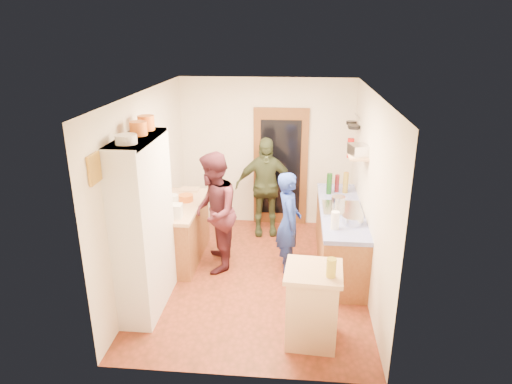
# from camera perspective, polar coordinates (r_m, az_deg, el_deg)

# --- Properties ---
(floor) EXTENTS (3.00, 4.00, 0.02)m
(floor) POSITION_cam_1_polar(r_m,az_deg,el_deg) (6.68, 0.02, -10.56)
(floor) COLOR maroon
(floor) RESTS_ON ground
(ceiling) EXTENTS (3.00, 4.00, 0.02)m
(ceiling) POSITION_cam_1_polar(r_m,az_deg,el_deg) (5.81, 0.03, 12.32)
(ceiling) COLOR silver
(ceiling) RESTS_ON ground
(wall_back) EXTENTS (3.00, 0.02, 2.60)m
(wall_back) POSITION_cam_1_polar(r_m,az_deg,el_deg) (8.03, 1.34, 4.92)
(wall_back) COLOR silver
(wall_back) RESTS_ON ground
(wall_front) EXTENTS (3.00, 0.02, 2.60)m
(wall_front) POSITION_cam_1_polar(r_m,az_deg,el_deg) (4.30, -2.45, -9.03)
(wall_front) COLOR silver
(wall_front) RESTS_ON ground
(wall_left) EXTENTS (0.02, 4.00, 2.60)m
(wall_left) POSITION_cam_1_polar(r_m,az_deg,el_deg) (6.43, -13.51, 0.48)
(wall_left) COLOR silver
(wall_left) RESTS_ON ground
(wall_right) EXTENTS (0.02, 4.00, 2.60)m
(wall_right) POSITION_cam_1_polar(r_m,az_deg,el_deg) (6.18, 14.11, -0.37)
(wall_right) COLOR silver
(wall_right) RESTS_ON ground
(door_frame) EXTENTS (0.95, 0.06, 2.10)m
(door_frame) POSITION_cam_1_polar(r_m,az_deg,el_deg) (8.05, 3.08, 3.08)
(door_frame) COLOR brown
(door_frame) RESTS_ON ground
(door_glass) EXTENTS (0.70, 0.02, 1.70)m
(door_glass) POSITION_cam_1_polar(r_m,az_deg,el_deg) (8.02, 3.07, 3.01)
(door_glass) COLOR black
(door_glass) RESTS_ON door_frame
(hutch_body) EXTENTS (0.40, 1.20, 2.20)m
(hutch_body) POSITION_cam_1_polar(r_m,az_deg,el_deg) (5.73, -13.82, -4.12)
(hutch_body) COLOR silver
(hutch_body) RESTS_ON ground
(hutch_top_shelf) EXTENTS (0.40, 1.14, 0.04)m
(hutch_top_shelf) POSITION_cam_1_polar(r_m,az_deg,el_deg) (5.39, -14.76, 6.43)
(hutch_top_shelf) COLOR silver
(hutch_top_shelf) RESTS_ON hutch_body
(plate_stack) EXTENTS (0.23, 0.23, 0.10)m
(plate_stack) POSITION_cam_1_polar(r_m,az_deg,el_deg) (5.10, -15.93, 6.37)
(plate_stack) COLOR white
(plate_stack) RESTS_ON hutch_top_shelf
(orange_pot_a) EXTENTS (0.20, 0.20, 0.16)m
(orange_pot_a) POSITION_cam_1_polar(r_m,az_deg,el_deg) (5.47, -14.49, 7.70)
(orange_pot_a) COLOR orange
(orange_pot_a) RESTS_ON hutch_top_shelf
(orange_pot_b) EXTENTS (0.20, 0.20, 0.18)m
(orange_pot_b) POSITION_cam_1_polar(r_m,az_deg,el_deg) (5.73, -13.57, 8.40)
(orange_pot_b) COLOR orange
(orange_pot_b) RESTS_ON hutch_top_shelf
(left_counter_base) EXTENTS (0.60, 1.40, 0.85)m
(left_counter_base) POSITION_cam_1_polar(r_m,az_deg,el_deg) (7.07, -9.42, -5.08)
(left_counter_base) COLOR #946135
(left_counter_base) RESTS_ON ground
(left_counter_top) EXTENTS (0.64, 1.44, 0.05)m
(left_counter_top) POSITION_cam_1_polar(r_m,az_deg,el_deg) (6.89, -9.62, -1.68)
(left_counter_top) COLOR tan
(left_counter_top) RESTS_ON left_counter_base
(toaster) EXTENTS (0.26, 0.18, 0.19)m
(toaster) POSITION_cam_1_polar(r_m,az_deg,el_deg) (6.39, -10.35, -2.33)
(toaster) COLOR white
(toaster) RESTS_ON left_counter_top
(kettle) EXTENTS (0.19, 0.19, 0.20)m
(kettle) POSITION_cam_1_polar(r_m,az_deg,el_deg) (6.72, -10.42, -1.17)
(kettle) COLOR white
(kettle) RESTS_ON left_counter_top
(orange_bowl) EXTENTS (0.26, 0.26, 0.10)m
(orange_bowl) POSITION_cam_1_polar(r_m,az_deg,el_deg) (6.97, -8.75, -0.74)
(orange_bowl) COLOR orange
(orange_bowl) RESTS_ON left_counter_top
(chopping_board) EXTENTS (0.30, 0.22, 0.02)m
(chopping_board) POSITION_cam_1_polar(r_m,az_deg,el_deg) (7.43, -8.31, 0.33)
(chopping_board) COLOR tan
(chopping_board) RESTS_ON left_counter_top
(right_counter_base) EXTENTS (0.60, 2.20, 0.84)m
(right_counter_base) POSITION_cam_1_polar(r_m,az_deg,el_deg) (6.93, 10.38, -5.70)
(right_counter_base) COLOR #946135
(right_counter_base) RESTS_ON ground
(right_counter_top) EXTENTS (0.62, 2.22, 0.06)m
(right_counter_top) POSITION_cam_1_polar(r_m,az_deg,el_deg) (6.75, 10.62, -2.25)
(right_counter_top) COLOR #1E2BB1
(right_counter_top) RESTS_ON right_counter_base
(hob) EXTENTS (0.55, 0.58, 0.04)m
(hob) POSITION_cam_1_polar(r_m,az_deg,el_deg) (6.68, 10.69, -2.05)
(hob) COLOR silver
(hob) RESTS_ON right_counter_top
(pot_on_hob) EXTENTS (0.20, 0.20, 0.13)m
(pot_on_hob) POSITION_cam_1_polar(r_m,az_deg,el_deg) (6.72, 10.25, -1.08)
(pot_on_hob) COLOR silver
(pot_on_hob) RESTS_ON hob
(bottle_a) EXTENTS (0.10, 0.10, 0.33)m
(bottle_a) POSITION_cam_1_polar(r_m,az_deg,el_deg) (7.24, 9.14, 1.03)
(bottle_a) COLOR #143F14
(bottle_a) RESTS_ON right_counter_top
(bottle_b) EXTENTS (0.08, 0.08, 0.28)m
(bottle_b) POSITION_cam_1_polar(r_m,az_deg,el_deg) (7.36, 10.09, 1.09)
(bottle_b) COLOR #591419
(bottle_b) RESTS_ON right_counter_top
(bottle_c) EXTENTS (0.10, 0.10, 0.34)m
(bottle_c) POSITION_cam_1_polar(r_m,az_deg,el_deg) (7.33, 11.14, 1.15)
(bottle_c) COLOR olive
(bottle_c) RESTS_ON right_counter_top
(paper_towel) EXTENTS (0.14, 0.14, 0.24)m
(paper_towel) POSITION_cam_1_polar(r_m,az_deg,el_deg) (6.01, 9.86, -3.50)
(paper_towel) COLOR white
(paper_towel) RESTS_ON right_counter_top
(mixing_bowl) EXTENTS (0.31, 0.31, 0.11)m
(mixing_bowl) POSITION_cam_1_polar(r_m,az_deg,el_deg) (6.24, 11.99, -3.42)
(mixing_bowl) COLOR silver
(mixing_bowl) RESTS_ON right_counter_top
(island_base) EXTENTS (0.59, 0.59, 0.86)m
(island_base) POSITION_cam_1_polar(r_m,az_deg,el_deg) (5.29, 7.02, -14.11)
(island_base) COLOR tan
(island_base) RESTS_ON ground
(island_top) EXTENTS (0.66, 0.66, 0.05)m
(island_top) POSITION_cam_1_polar(r_m,az_deg,el_deg) (5.05, 7.24, -9.82)
(island_top) COLOR tan
(island_top) RESTS_ON island_base
(cutting_board) EXTENTS (0.37, 0.30, 0.02)m
(cutting_board) POSITION_cam_1_polar(r_m,az_deg,el_deg) (5.09, 6.70, -9.42)
(cutting_board) COLOR white
(cutting_board) RESTS_ON island_top
(oil_jar) EXTENTS (0.11, 0.11, 0.21)m
(oil_jar) POSITION_cam_1_polar(r_m,az_deg,el_deg) (4.89, 9.39, -9.31)
(oil_jar) COLOR #AD9E2D
(oil_jar) RESTS_ON island_top
(pan_rail) EXTENTS (0.02, 0.65, 0.02)m
(pan_rail) POSITION_cam_1_polar(r_m,az_deg,el_deg) (7.44, 12.56, 9.16)
(pan_rail) COLOR silver
(pan_rail) RESTS_ON wall_right
(pan_hang_a) EXTENTS (0.18, 0.18, 0.05)m
(pan_hang_a) POSITION_cam_1_polar(r_m,az_deg,el_deg) (7.28, 12.17, 7.93)
(pan_hang_a) COLOR black
(pan_hang_a) RESTS_ON pan_rail
(pan_hang_b) EXTENTS (0.16, 0.16, 0.05)m
(pan_hang_b) POSITION_cam_1_polar(r_m,az_deg,el_deg) (7.48, 11.99, 8.09)
(pan_hang_b) COLOR black
(pan_hang_b) RESTS_ON pan_rail
(pan_hang_c) EXTENTS (0.17, 0.17, 0.05)m
(pan_hang_c) POSITION_cam_1_polar(r_m,az_deg,el_deg) (7.68, 11.83, 8.47)
(pan_hang_c) COLOR black
(pan_hang_c) RESTS_ON pan_rail
(wall_shelf) EXTENTS (0.26, 0.42, 0.03)m
(wall_shelf) POSITION_cam_1_polar(r_m,az_deg,el_deg) (6.46, 12.62, 4.38)
(wall_shelf) COLOR tan
(wall_shelf) RESTS_ON wall_right
(radio) EXTENTS (0.29, 0.35, 0.15)m
(radio) POSITION_cam_1_polar(r_m,az_deg,el_deg) (6.44, 12.68, 5.15)
(radio) COLOR silver
(radio) RESTS_ON wall_shelf
(ext_bracket) EXTENTS (0.06, 0.10, 0.04)m
(ext_bracket) POSITION_cam_1_polar(r_m,az_deg,el_deg) (7.74, 12.15, 5.04)
(ext_bracket) COLOR black
(ext_bracket) RESTS_ON wall_right
(fire_extinguisher) EXTENTS (0.11, 0.11, 0.32)m
(fire_extinguisher) POSITION_cam_1_polar(r_m,az_deg,el_deg) (7.72, 11.73, 5.41)
(fire_extinguisher) COLOR red
(fire_extinguisher) RESTS_ON wall_right
(picture_frame) EXTENTS (0.03, 0.25, 0.30)m
(picture_frame) POSITION_cam_1_polar(r_m,az_deg,el_deg) (4.82, -19.56, 2.77)
(picture_frame) COLOR gold
(picture_frame) RESTS_ON wall_left
(person_hob) EXTENTS (0.43, 0.59, 1.49)m
(person_hob) POSITION_cam_1_polar(r_m,az_deg,el_deg) (6.55, 4.37, -3.84)
(person_hob) COLOR #1E3698
(person_hob) RESTS_ON ground
(person_left) EXTENTS (0.77, 0.93, 1.76)m
(person_left) POSITION_cam_1_polar(r_m,az_deg,el_deg) (6.59, -5.04, -2.44)
(person_left) COLOR #421A22
(person_left) RESTS_ON ground
(person_back) EXTENTS (1.04, 0.54, 1.70)m
(person_back) POSITION_cam_1_polar(r_m,az_deg,el_deg) (7.67, 1.20, 0.66)
(person_back) COLOR #313A21
(person_back) RESTS_ON ground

